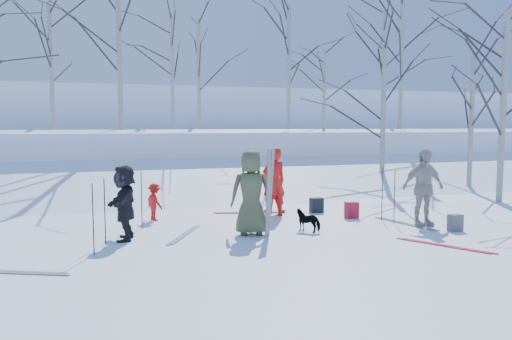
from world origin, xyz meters
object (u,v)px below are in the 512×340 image
object	(u,v)px
skier_red_north	(274,182)
backpack_grey	(455,223)
skier_redor_behind	(272,182)
skier_cream_east	(423,187)
backpack_dark	(316,205)
skier_red_seated	(155,202)
dog	(308,220)
backpack_red	(352,210)
skier_olive_center	(251,193)
skier_grey_west	(125,203)

from	to	relation	value
skier_red_north	backpack_grey	size ratio (longest dim) A/B	4.79
skier_redor_behind	skier_cream_east	distance (m)	4.01
skier_red_north	backpack_grey	world-z (taller)	skier_red_north
skier_redor_behind	backpack_dark	xyz separation A→B (m)	(1.16, -0.41, -0.63)
skier_redor_behind	skier_red_seated	size ratio (longest dim) A/B	1.77
skier_red_seated	skier_red_north	bearing A→B (deg)	-122.24
dog	backpack_dark	bearing A→B (deg)	-166.13
skier_red_north	skier_red_seated	bearing A→B (deg)	-17.15
backpack_red	skier_red_north	bearing A→B (deg)	155.22
backpack_grey	backpack_dark	xyz separation A→B (m)	(-1.99, 3.18, 0.01)
skier_red_seated	backpack_red	size ratio (longest dim) A/B	2.24
skier_olive_center	backpack_red	distance (m)	3.32
backpack_grey	backpack_dark	distance (m)	3.75
skier_red_seated	backpack_red	xyz separation A→B (m)	(4.88, -1.24, -0.26)
backpack_red	dog	bearing A→B (deg)	-146.07
skier_redor_behind	backpack_grey	bearing A→B (deg)	168.36
backpack_red	skier_olive_center	bearing A→B (deg)	-160.37
skier_red_north	backpack_dark	world-z (taller)	skier_red_north
skier_grey_west	dog	world-z (taller)	skier_grey_west
skier_grey_west	backpack_grey	distance (m)	7.35
skier_cream_east	skier_redor_behind	bearing A→B (deg)	134.46
skier_redor_behind	skier_grey_west	size ratio (longest dim) A/B	1.06
skier_cream_east	skier_grey_west	distance (m)	6.87
skier_redor_behind	skier_grey_west	world-z (taller)	skier_redor_behind
dog	skier_cream_east	bearing A→B (deg)	127.97
skier_cream_east	backpack_red	distance (m)	1.93
backpack_red	backpack_dark	bearing A→B (deg)	115.41
dog	skier_redor_behind	bearing A→B (deg)	-138.69
skier_grey_west	backpack_red	bearing A→B (deg)	108.58
skier_olive_center	skier_red_north	size ratio (longest dim) A/B	1.03
skier_redor_behind	backpack_red	world-z (taller)	skier_redor_behind
skier_olive_center	skier_red_seated	distance (m)	3.00
skier_redor_behind	skier_red_seated	world-z (taller)	skier_redor_behind
skier_redor_behind	skier_grey_west	xyz separation A→B (m)	(-4.05, -2.22, -0.04)
skier_grey_west	skier_cream_east	bearing A→B (deg)	95.79
skier_cream_east	dog	distance (m)	2.94
skier_olive_center	skier_grey_west	size ratio (longest dim) A/B	1.18
skier_grey_west	backpack_red	xyz separation A→B (m)	(5.71, 0.74, -0.58)
skier_redor_behind	dog	distance (m)	2.70
skier_redor_behind	backpack_dark	distance (m)	1.38
backpack_grey	skier_red_seated	bearing A→B (deg)	152.19
skier_cream_east	skier_red_north	bearing A→B (deg)	143.15
backpack_grey	skier_grey_west	bearing A→B (deg)	169.21
skier_olive_center	backpack_red	size ratio (longest dim) A/B	4.44
dog	backpack_dark	xyz separation A→B (m)	(1.22, 2.22, -0.06)
skier_redor_behind	backpack_red	xyz separation A→B (m)	(1.66, -1.48, -0.62)
skier_redor_behind	skier_red_seated	xyz separation A→B (m)	(-3.22, -0.24, -0.36)
backpack_red	backpack_grey	bearing A→B (deg)	-54.98
backpack_dark	skier_red_seated	bearing A→B (deg)	177.67
backpack_red	backpack_dark	world-z (taller)	backpack_red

